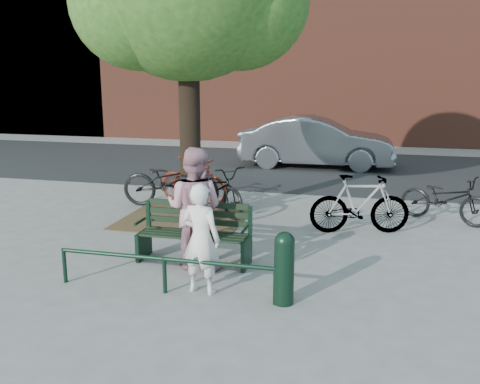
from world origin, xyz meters
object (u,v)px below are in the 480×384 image
(person_right, at_px, (194,208))
(litter_bin, at_px, (193,200))
(park_bench, at_px, (195,231))
(bollard, at_px, (284,266))
(person_left, at_px, (201,239))
(parked_car, at_px, (317,142))
(bicycle_c, at_px, (216,189))

(person_right, distance_m, litter_bin, 2.34)
(park_bench, height_order, bollard, park_bench)
(park_bench, bearing_deg, person_left, -67.56)
(bollard, height_order, parked_car, parked_car)
(person_left, relative_size, litter_bin, 1.55)
(person_right, relative_size, bicycle_c, 0.93)
(bollard, xyz_separation_m, bicycle_c, (-2.10, 4.05, 0.01))
(park_bench, bearing_deg, bollard, -37.28)
(person_left, height_order, bicycle_c, person_left)
(bollard, bearing_deg, litter_bin, 126.17)
(bollard, distance_m, bicycle_c, 4.56)
(park_bench, height_order, litter_bin, park_bench)
(person_left, height_order, bollard, person_left)
(person_right, xyz_separation_m, bicycle_c, (-0.58, 3.08, -0.40))
(bollard, relative_size, bicycle_c, 0.48)
(person_left, xyz_separation_m, litter_bin, (-1.16, 3.05, -0.26))
(bicycle_c, relative_size, parked_car, 0.43)
(person_left, bearing_deg, person_right, -57.25)
(park_bench, bearing_deg, parked_car, 83.92)
(person_right, distance_m, bicycle_c, 3.16)
(bollard, height_order, bicycle_c, bicycle_c)
(litter_bin, bearing_deg, person_right, -70.34)
(litter_bin, relative_size, parked_car, 0.21)
(bollard, xyz_separation_m, litter_bin, (-2.29, 3.14, -0.02))
(person_right, xyz_separation_m, parked_car, (0.85, 9.00, -0.15))
(litter_bin, bearing_deg, person_left, -69.16)
(bicycle_c, xyz_separation_m, parked_car, (1.43, 5.93, 0.25))
(litter_bin, xyz_separation_m, parked_car, (1.63, 6.84, 0.28))
(person_right, bearing_deg, park_bench, -66.36)
(person_left, xyz_separation_m, parked_car, (0.47, 9.89, 0.02))
(person_right, relative_size, litter_bin, 1.90)
(bollard, bearing_deg, bicycle_c, 117.40)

